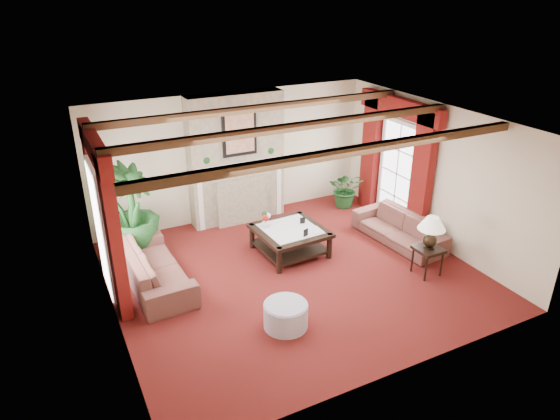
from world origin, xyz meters
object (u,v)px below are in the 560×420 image
sofa_left (153,261)px  coffee_table (290,241)px  ottoman (286,315)px  side_table (427,261)px  potted_palm (134,230)px  sofa_right (399,224)px

sofa_left → coffee_table: 2.54m
ottoman → side_table: bearing=4.3°
potted_palm → coffee_table: potted_palm is taller
sofa_right → side_table: 1.24m
sofa_left → sofa_right: bearing=-99.9°
coffee_table → ottoman: coffee_table is taller
side_table → ottoman: size_ratio=0.78×
side_table → ottoman: 2.88m
potted_palm → coffee_table: (2.60, -1.29, -0.24)m
side_table → sofa_right: bearing=74.2°
sofa_left → ottoman: bearing=-146.8°
potted_palm → side_table: size_ratio=3.81×
sofa_right → ottoman: sofa_right is taller
sofa_left → side_table: sofa_left is taller
side_table → sofa_left: bearing=157.1°
sofa_left → sofa_right: 4.69m
coffee_table → ottoman: 2.23m
potted_palm → ottoman: bearing=-64.9°
coffee_table → ottoman: size_ratio=1.85×
side_table → ottoman: (-2.87, -0.21, -0.06)m
sofa_right → potted_palm: bearing=-117.0°
sofa_left → ottoman: 2.51m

